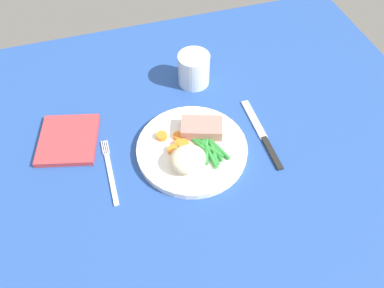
{
  "coord_description": "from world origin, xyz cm",
  "views": [
    {
      "loc": [
        -12.58,
        -49.31,
        67.11
      ],
      "look_at": [
        1.22,
        -3.36,
        4.6
      ],
      "focal_mm": 34.92,
      "sensor_mm": 36.0,
      "label": 1
    }
  ],
  "objects_px": {
    "dinner_plate": "(192,149)",
    "knife": "(262,135)",
    "fork": "(110,172)",
    "napkin": "(68,140)",
    "water_glass": "(194,71)",
    "meat_portion": "(201,127)"
  },
  "relations": [
    {
      "from": "dinner_plate",
      "to": "knife",
      "type": "bearing_deg",
      "value": -1.0
    },
    {
      "from": "fork",
      "to": "napkin",
      "type": "xyz_separation_m",
      "value": [
        -0.07,
        0.11,
        0.0
      ]
    },
    {
      "from": "dinner_plate",
      "to": "water_glass",
      "type": "height_order",
      "value": "water_glass"
    },
    {
      "from": "fork",
      "to": "knife",
      "type": "bearing_deg",
      "value": 3.87
    },
    {
      "from": "water_glass",
      "to": "napkin",
      "type": "bearing_deg",
      "value": -162.11
    },
    {
      "from": "meat_portion",
      "to": "napkin",
      "type": "relative_size",
      "value": 0.66
    },
    {
      "from": "dinner_plate",
      "to": "water_glass",
      "type": "bearing_deg",
      "value": 72.11
    },
    {
      "from": "dinner_plate",
      "to": "water_glass",
      "type": "xyz_separation_m",
      "value": [
        0.07,
        0.21,
        0.03
      ]
    },
    {
      "from": "knife",
      "to": "meat_portion",
      "type": "bearing_deg",
      "value": 162.54
    },
    {
      "from": "meat_portion",
      "to": "fork",
      "type": "distance_m",
      "value": 0.22
    },
    {
      "from": "meat_portion",
      "to": "fork",
      "type": "xyz_separation_m",
      "value": [
        -0.21,
        -0.04,
        -0.03
      ]
    },
    {
      "from": "dinner_plate",
      "to": "meat_portion",
      "type": "bearing_deg",
      "value": 49.4
    },
    {
      "from": "dinner_plate",
      "to": "napkin",
      "type": "xyz_separation_m",
      "value": [
        -0.25,
        0.1,
        -0.0
      ]
    },
    {
      "from": "meat_portion",
      "to": "water_glass",
      "type": "xyz_separation_m",
      "value": [
        0.04,
        0.17,
        0.01
      ]
    },
    {
      "from": "meat_portion",
      "to": "water_glass",
      "type": "height_order",
      "value": "water_glass"
    },
    {
      "from": "water_glass",
      "to": "napkin",
      "type": "relative_size",
      "value": 0.6
    },
    {
      "from": "napkin",
      "to": "water_glass",
      "type": "bearing_deg",
      "value": 17.89
    },
    {
      "from": "meat_portion",
      "to": "napkin",
      "type": "bearing_deg",
      "value": 166.74
    },
    {
      "from": "water_glass",
      "to": "dinner_plate",
      "type": "bearing_deg",
      "value": -107.89
    },
    {
      "from": "meat_portion",
      "to": "water_glass",
      "type": "distance_m",
      "value": 0.17
    },
    {
      "from": "water_glass",
      "to": "napkin",
      "type": "distance_m",
      "value": 0.34
    },
    {
      "from": "dinner_plate",
      "to": "fork",
      "type": "bearing_deg",
      "value": -179.18
    }
  ]
}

